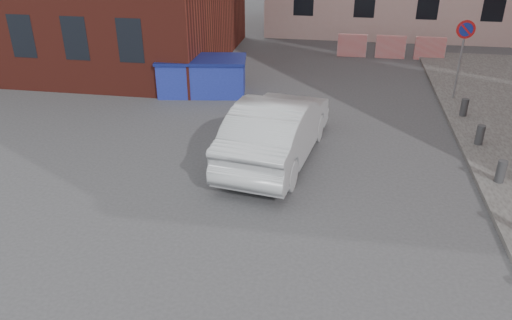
# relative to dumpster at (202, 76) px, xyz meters

# --- Properties ---
(ground) EXTENTS (120.00, 120.00, 0.00)m
(ground) POSITION_rel_dumpster_xyz_m (2.78, -8.81, -0.66)
(ground) COLOR #38383A
(ground) RESTS_ON ground
(no_parking_sign) EXTENTS (0.60, 0.09, 2.65)m
(no_parking_sign) POSITION_rel_dumpster_xyz_m (8.78, 0.67, 1.36)
(no_parking_sign) COLOR gray
(no_parking_sign) RESTS_ON sidewalk
(bollards) EXTENTS (0.22, 9.02, 0.55)m
(bollards) POSITION_rel_dumpster_xyz_m (8.78, -5.41, -0.26)
(bollards) COLOR #3A3A3D
(bollards) RESTS_ON sidewalk
(barriers) EXTENTS (4.70, 0.18, 1.00)m
(barriers) POSITION_rel_dumpster_xyz_m (6.98, 6.19, -0.16)
(barriers) COLOR red
(barriers) RESTS_ON ground
(dumpster) EXTENTS (3.32, 2.07, 1.30)m
(dumpster) POSITION_rel_dumpster_xyz_m (0.00, 0.00, 0.00)
(dumpster) COLOR #202D99
(dumpster) RESTS_ON ground
(silver_car) EXTENTS (2.52, 5.33, 1.69)m
(silver_car) POSITION_rel_dumpster_xyz_m (3.34, -4.81, 0.19)
(silver_car) COLOR #AEB2B6
(silver_car) RESTS_ON ground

